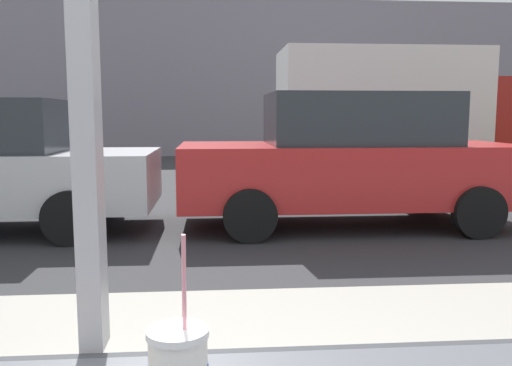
% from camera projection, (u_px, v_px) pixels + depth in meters
% --- Properties ---
extents(ground_plane, '(60.00, 60.00, 0.00)m').
position_uv_depth(ground_plane, '(198.00, 203.00, 9.12)').
color(ground_plane, '#2D2D30').
extents(building_facade_far, '(28.00, 1.20, 5.71)m').
position_uv_depth(building_facade_far, '(206.00, 79.00, 20.00)').
color(building_facade_far, gray).
rests_on(building_facade_far, ground).
extents(parked_car_red, '(4.49, 1.99, 1.78)m').
position_uv_depth(parked_car_red, '(350.00, 159.00, 7.16)').
color(parked_car_red, red).
rests_on(parked_car_red, ground).
extents(box_truck, '(6.38, 2.44, 3.00)m').
position_uv_depth(box_truck, '(407.00, 110.00, 12.66)').
color(box_truck, silver).
rests_on(box_truck, ground).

